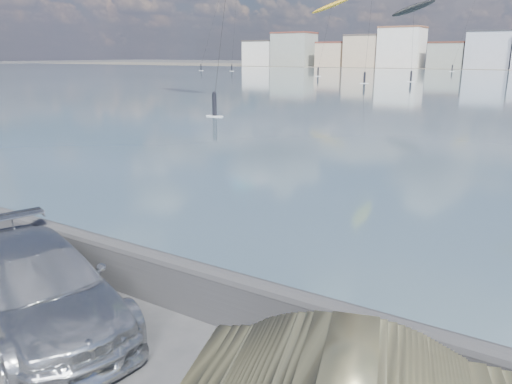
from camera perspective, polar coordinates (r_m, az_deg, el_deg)
ground at (r=8.68m, az=-21.45°, el=-19.35°), size 700.00×700.00×0.00m
seawall at (r=9.93m, az=-9.07°, el=-9.91°), size 400.00×0.36×1.08m
car_silver at (r=9.96m, az=-23.64°, el=-9.84°), size 5.69×3.67×1.53m
kitesurfer_1 at (r=128.40m, az=8.67°, el=20.30°), size 10.26×15.40×18.46m
kitesurfer_11 at (r=107.55m, az=17.62°, el=19.35°), size 8.38×16.02×16.03m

